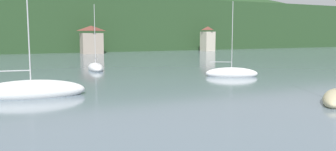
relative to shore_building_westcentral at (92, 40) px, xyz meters
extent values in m
cube|color=#264223|center=(-11.75, 34.28, 4.51)|extent=(352.00, 56.42, 16.04)
ellipsoid|color=#264223|center=(33.79, 48.39, 2.11)|extent=(246.40, 39.49, 39.22)
cube|color=gray|center=(0.00, 0.00, -0.86)|extent=(5.29, 3.85, 5.30)
pyramid|color=brown|center=(0.00, 0.00, 3.05)|extent=(5.55, 4.05, 1.35)
cube|color=#BCB29E|center=(35.25, -0.08, -0.61)|extent=(3.17, 3.70, 5.79)
pyramid|color=brown|center=(35.25, -0.08, 3.32)|extent=(3.33, 3.89, 1.11)
ellipsoid|color=white|center=(-19.65, -60.44, -3.09)|extent=(8.67, 3.78, 1.83)
cylinder|color=#B7B7BC|center=(-19.65, -60.44, 2.35)|extent=(0.10, 0.10, 9.87)
cylinder|color=#ADADB2|center=(-21.44, -60.21, -1.40)|extent=(3.60, 0.55, 0.09)
ellipsoid|color=#CCBC8E|center=(0.20, -72.80, -3.22)|extent=(5.84, 4.77, 1.27)
ellipsoid|color=white|center=(2.96, -56.28, -3.17)|extent=(6.21, 4.75, 1.46)
cylinder|color=#B7B7BC|center=(2.96, -56.28, 1.25)|extent=(0.07, 0.07, 8.04)
cylinder|color=#ADADB2|center=(1.85, -55.62, -1.81)|extent=(2.25, 1.38, 0.07)
ellipsoid|color=white|center=(-9.69, -41.85, -3.20)|extent=(2.74, 6.61, 1.36)
cylinder|color=#B7B7BC|center=(-9.69, -41.85, 1.36)|extent=(0.08, 0.08, 8.37)
cylinder|color=#ADADB2|center=(-9.85, -43.02, -1.82)|extent=(0.37, 2.37, 0.07)
camera|label=1|loc=(-21.88, -90.05, 1.43)|focal=37.37mm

